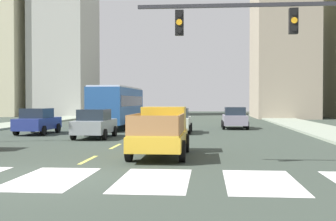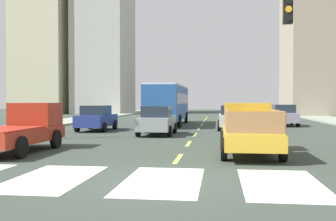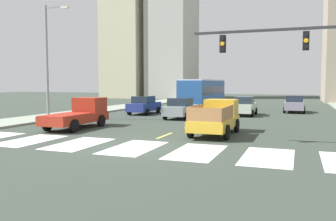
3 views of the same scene
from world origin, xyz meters
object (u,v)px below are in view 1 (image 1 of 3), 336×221
Objects in this scene: city_bus at (118,104)px; sedan_mid at (95,124)px; pickup_stakebed at (161,132)px; sedan_far at (235,118)px; sedan_near_left at (177,120)px; sedan_near_right at (38,121)px; traffic_signal_gantry at (330,40)px.

city_bus reaches higher than sedan_mid.
sedan_far is at bearing 74.81° from pickup_stakebed.
sedan_mid is (-4.81, 7.90, -0.08)m from pickup_stakebed.
sedan_near_left is 6.51m from sedan_mid.
sedan_near_right is at bearing -169.22° from sedan_near_left.
sedan_near_left is at bearing -45.43° from city_bus.
pickup_stakebed is 12.53m from sedan_near_left.
sedan_near_left is (5.14, -4.92, -1.09)m from city_bus.
traffic_signal_gantry reaches higher than sedan_near_left.
city_bus is at bearing 135.70° from sedan_near_left.
city_bus is (-5.37, 17.45, 1.02)m from pickup_stakebed.
sedan_near_left and sedan_near_right have the same top height.
traffic_signal_gantry is at bearing -62.97° from city_bus.
sedan_near_right is 0.46× the size of traffic_signal_gantry.
city_bus reaches higher than pickup_stakebed.
sedan_far is 13.20m from sedan_mid.
sedan_near_right is 20.84m from traffic_signal_gantry.
traffic_signal_gantry is (6.09, -15.60, 3.36)m from sedan_near_left.
pickup_stakebed is at bearing -48.56° from sedan_near_right.
traffic_signal_gantry is (1.82, -20.77, 3.36)m from sedan_far.
sedan_near_right is (-13.46, -7.01, 0.00)m from sedan_far.
sedan_near_right is (-9.19, -1.84, 0.00)m from sedan_near_left.
traffic_signal_gantry reaches higher than sedan_near_right.
sedan_mid is at bearing -88.33° from city_bus.
traffic_signal_gantry is (11.23, -20.52, 2.27)m from city_bus.
sedan_mid is at bearing 119.02° from pickup_stakebed.
sedan_near_right is at bearing -153.67° from sedan_far.
sedan_near_left and sedan_far have the same top height.
pickup_stakebed is at bearing 152.35° from traffic_signal_gantry.
pickup_stakebed is at bearing -74.56° from city_bus.
city_bus is 2.45× the size of sedan_near_left.
city_bus is at bearing 93.77° from sedan_mid.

